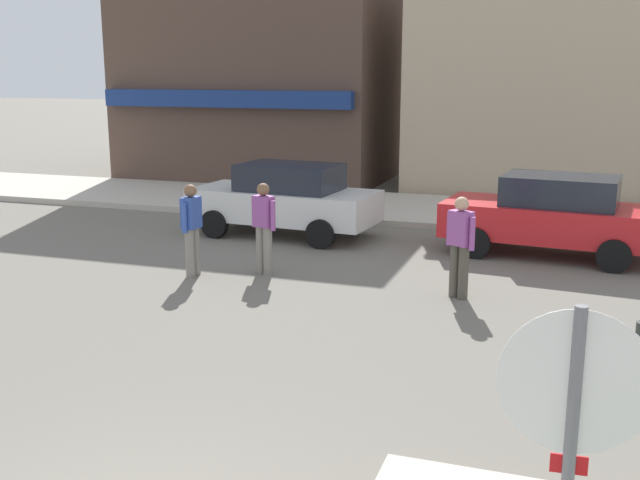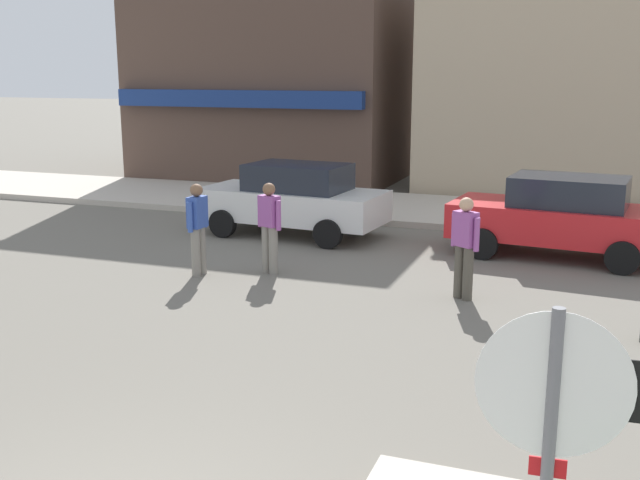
# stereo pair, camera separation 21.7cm
# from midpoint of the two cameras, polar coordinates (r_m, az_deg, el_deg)

# --- Properties ---
(kerb_far) EXTENTS (80.00, 4.00, 0.15)m
(kerb_far) POSITION_cam_midpoint_polar(r_m,az_deg,el_deg) (18.91, 9.45, 2.16)
(kerb_far) COLOR beige
(kerb_far) RESTS_ON ground
(stop_sign) EXTENTS (0.82, 0.09, 2.30)m
(stop_sign) POSITION_cam_midpoint_polar(r_m,az_deg,el_deg) (4.37, 17.16, -14.62)
(stop_sign) COLOR slate
(stop_sign) RESTS_ON ground
(parked_car_nearest) EXTENTS (4.13, 2.14, 1.56)m
(parked_car_nearest) POSITION_cam_midpoint_polar(r_m,az_deg,el_deg) (16.17, -3.04, 3.18)
(parked_car_nearest) COLOR white
(parked_car_nearest) RESTS_ON ground
(parked_car_second) EXTENTS (4.16, 2.19, 1.56)m
(parked_car_second) POSITION_cam_midpoint_polar(r_m,az_deg,el_deg) (14.99, 16.90, 1.89)
(parked_car_second) COLOR red
(parked_car_second) RESTS_ON ground
(pedestrian_crossing_near) EXTENTS (0.24, 0.55, 1.61)m
(pedestrian_crossing_near) POSITION_cam_midpoint_polar(r_m,az_deg,el_deg) (13.08, -10.22, 0.98)
(pedestrian_crossing_near) COLOR gray
(pedestrian_crossing_near) RESTS_ON ground
(pedestrian_crossing_far) EXTENTS (0.54, 0.34, 1.61)m
(pedestrian_crossing_far) POSITION_cam_midpoint_polar(r_m,az_deg,el_deg) (13.06, -4.78, 1.11)
(pedestrian_crossing_far) COLOR gray
(pedestrian_crossing_far) RESTS_ON ground
(pedestrian_kerb_side) EXTENTS (0.51, 0.38, 1.61)m
(pedestrian_kerb_side) POSITION_cam_midpoint_polar(r_m,az_deg,el_deg) (11.79, 10.11, -0.31)
(pedestrian_kerb_side) COLOR #4C473D
(pedestrian_kerb_side) RESTS_ON ground
(building_corner_shop) EXTENTS (8.55, 8.65, 7.64)m
(building_corner_shop) POSITION_cam_midpoint_polar(r_m,az_deg,el_deg) (26.40, -3.50, 13.43)
(building_corner_shop) COLOR brown
(building_corner_shop) RESTS_ON ground
(building_storefront_left_near) EXTENTS (8.17, 5.50, 6.07)m
(building_storefront_left_near) POSITION_cam_midpoint_polar(r_m,az_deg,el_deg) (23.36, 17.24, 11.08)
(building_storefront_left_near) COLOR tan
(building_storefront_left_near) RESTS_ON ground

